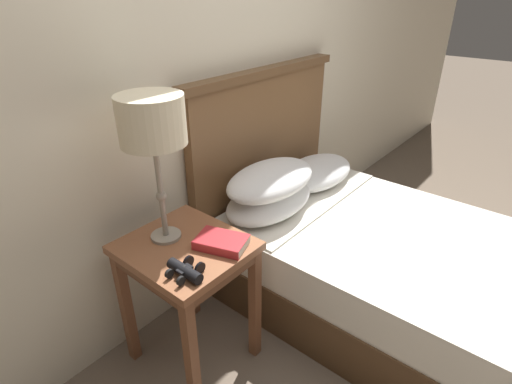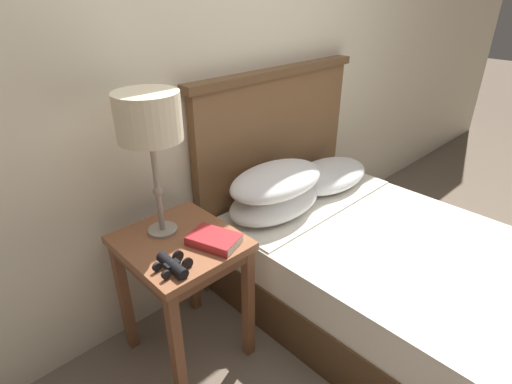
# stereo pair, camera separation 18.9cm
# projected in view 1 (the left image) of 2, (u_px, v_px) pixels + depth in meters

# --- Properties ---
(ground_plane) EXTENTS (20.00, 20.00, 0.00)m
(ground_plane) POSITION_uv_depth(u_px,v_px,m) (342.00, 342.00, 2.05)
(ground_plane) COLOR #6B5B4C
(ground_plane) RESTS_ON ground
(wall_back) EXTENTS (8.00, 0.06, 2.60)m
(wall_back) POSITION_uv_depth(u_px,v_px,m) (205.00, 61.00, 1.96)
(wall_back) COLOR beige
(wall_back) RESTS_ON ground_plane
(nightstand) EXTENTS (0.46, 0.51, 0.66)m
(nightstand) POSITION_uv_depth(u_px,v_px,m) (187.00, 264.00, 1.73)
(nightstand) COLOR brown
(nightstand) RESTS_ON ground_plane
(bed) EXTENTS (1.26, 1.79, 1.22)m
(bed) POSITION_uv_depth(u_px,v_px,m) (369.00, 254.00, 2.22)
(bed) COLOR #4E3520
(bed) RESTS_ON ground_plane
(table_lamp) EXTENTS (0.26, 0.26, 0.62)m
(table_lamp) POSITION_uv_depth(u_px,v_px,m) (152.00, 124.00, 1.50)
(table_lamp) COLOR gray
(table_lamp) RESTS_ON nightstand
(book_on_nightstand) EXTENTS (0.20, 0.24, 0.04)m
(book_on_nightstand) POSITION_uv_depth(u_px,v_px,m) (221.00, 242.00, 1.66)
(book_on_nightstand) COLOR silver
(book_on_nightstand) RESTS_ON nightstand
(binoculars_pair) EXTENTS (0.14, 0.16, 0.05)m
(binoculars_pair) POSITION_uv_depth(u_px,v_px,m) (185.00, 271.00, 1.50)
(binoculars_pair) COLOR black
(binoculars_pair) RESTS_ON nightstand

